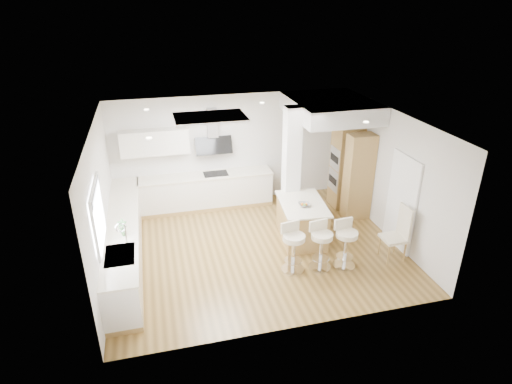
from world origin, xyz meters
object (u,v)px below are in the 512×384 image
object	(u,v)px
bar_stool_a	(293,245)
dining_chair	(399,231)
peninsula	(302,220)
bar_stool_c	(346,241)
bar_stool_b	(321,243)

from	to	relation	value
bar_stool_a	dining_chair	xyz separation A→B (m)	(2.21, -0.12, 0.05)
peninsula	bar_stool_a	world-z (taller)	bar_stool_a
bar_stool_c	dining_chair	world-z (taller)	dining_chair
dining_chair	bar_stool_b	bearing A→B (deg)	177.04
peninsula	bar_stool_c	xyz separation A→B (m)	(0.46, -1.23, 0.12)
peninsula	dining_chair	size ratio (longest dim) A/B	1.30
bar_stool_b	dining_chair	xyz separation A→B (m)	(1.66, -0.07, 0.06)
peninsula	bar_stool_a	xyz separation A→B (m)	(-0.58, -1.12, 0.13)
dining_chair	bar_stool_a	bearing A→B (deg)	176.32
bar_stool_a	dining_chair	world-z (taller)	dining_chair
peninsula	bar_stool_b	world-z (taller)	bar_stool_b
bar_stool_a	bar_stool_c	distance (m)	1.05
bar_stool_a	dining_chair	bearing A→B (deg)	-14.06
peninsula	dining_chair	distance (m)	2.05
bar_stool_c	dining_chair	distance (m)	1.17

